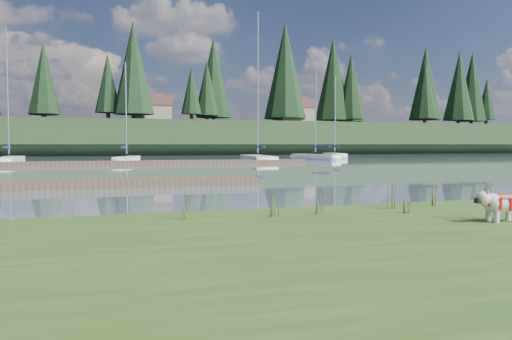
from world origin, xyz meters
name	(u,v)px	position (x,y,z in m)	size (l,w,h in m)	color
ground	(128,165)	(0.00, 30.00, 0.00)	(200.00, 200.00, 0.00)	slate
bank	(313,276)	(0.00, -6.00, 0.17)	(60.00, 9.00, 0.35)	#34521B
ridge	(112,139)	(0.00, 73.00, 2.50)	(200.00, 20.00, 5.00)	black
bulldog	(501,202)	(4.22, -4.35, 0.68)	(0.87, 0.41, 0.52)	silver
dock_near	(50,184)	(-4.00, 9.00, 0.15)	(16.00, 2.00, 0.30)	#4C3D2C
dock_far	(153,163)	(2.00, 30.00, 0.15)	(26.00, 2.20, 0.30)	#4C3D2C
sailboat_bg_1	(11,159)	(-9.49, 36.44, 0.33)	(1.62, 7.81, 11.66)	white
sailboat_bg_2	(128,159)	(0.27, 34.39, 0.34)	(2.88, 5.80, 8.88)	white
sailboat_bg_3	(256,158)	(12.20, 34.46, 0.32)	(2.97, 9.86, 14.06)	white
sailboat_bg_4	(311,156)	(19.67, 38.25, 0.33)	(3.70, 6.88, 10.22)	white
sailboat_bg_5	(333,155)	(24.92, 43.56, 0.32)	(2.60, 6.93, 9.86)	white
weed_0	(273,205)	(0.75, -2.59, 0.56)	(0.17, 0.14, 0.50)	#475B23
weed_1	(321,202)	(1.65, -2.68, 0.59)	(0.17, 0.14, 0.58)	#475B23
weed_2	(392,194)	(3.38, -2.36, 0.66)	(0.17, 0.14, 0.75)	#475B23
weed_3	(185,206)	(-0.87, -2.54, 0.60)	(0.17, 0.14, 0.59)	#475B23
weed_4	(403,203)	(3.24, -2.94, 0.54)	(0.17, 0.14, 0.45)	#475B23
weed_5	(432,195)	(4.47, -2.17, 0.59)	(0.17, 0.14, 0.56)	#475B23
mud_lip	(221,225)	(0.00, -1.60, 0.07)	(60.00, 0.50, 0.14)	#33281C
conifer_3	(44,78)	(-10.00, 72.00, 11.74)	(4.84, 4.84, 12.25)	#382619
conifer_4	(133,67)	(3.00, 66.00, 13.09)	(6.16, 6.16, 15.10)	#382619
conifer_5	(207,88)	(15.00, 70.00, 10.83)	(3.96, 3.96, 10.35)	#382619
conifer_6	(285,71)	(28.00, 68.00, 13.99)	(7.04, 7.04, 17.00)	#382619
conifer_7	(351,86)	(42.00, 71.00, 12.19)	(5.28, 5.28, 13.20)	#382619
conifer_8	(425,90)	(55.00, 67.00, 11.51)	(4.62, 4.62, 11.77)	#382619
conifer_9	(472,87)	(68.00, 70.00, 12.87)	(5.94, 5.94, 14.62)	#382619
house_1	(151,109)	(6.00, 71.00, 7.31)	(6.30, 5.30, 4.65)	gray
house_2	(294,111)	(30.00, 69.00, 7.31)	(6.30, 5.30, 4.65)	gray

